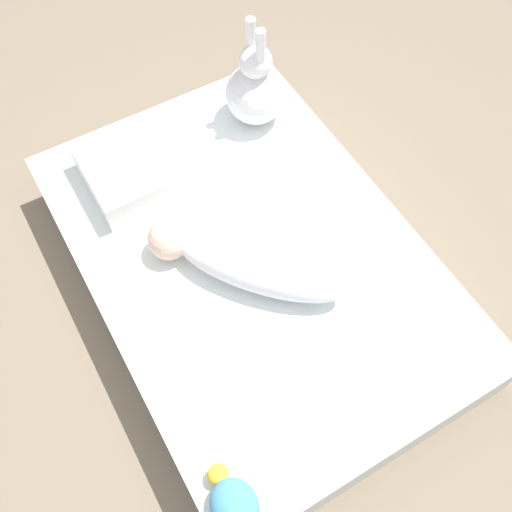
{
  "coord_description": "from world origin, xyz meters",
  "views": [
    {
      "loc": [
        -0.83,
        0.47,
        1.78
      ],
      "look_at": [
        -0.05,
        0.01,
        0.26
      ],
      "focal_mm": 42.0,
      "sensor_mm": 36.0,
      "label": 1
    }
  ],
  "objects_px": {
    "swaddled_baby": "(245,262)",
    "bunny_plush": "(256,89)",
    "turtle_plush": "(233,502)",
    "pillow": "(136,167)"
  },
  "relations": [
    {
      "from": "swaddled_baby",
      "to": "bunny_plush",
      "type": "distance_m",
      "value": 0.64
    },
    {
      "from": "pillow",
      "to": "bunny_plush",
      "type": "bearing_deg",
      "value": -84.31
    },
    {
      "from": "pillow",
      "to": "turtle_plush",
      "type": "bearing_deg",
      "value": 167.94
    },
    {
      "from": "swaddled_baby",
      "to": "pillow",
      "type": "xyz_separation_m",
      "value": [
        0.49,
        0.13,
        -0.01
      ]
    },
    {
      "from": "bunny_plush",
      "to": "turtle_plush",
      "type": "relative_size",
      "value": 2.15
    },
    {
      "from": "bunny_plush",
      "to": "turtle_plush",
      "type": "height_order",
      "value": "bunny_plush"
    },
    {
      "from": "swaddled_baby",
      "to": "turtle_plush",
      "type": "relative_size",
      "value": 2.98
    },
    {
      "from": "pillow",
      "to": "bunny_plush",
      "type": "xyz_separation_m",
      "value": [
        0.05,
        -0.47,
        0.07
      ]
    },
    {
      "from": "turtle_plush",
      "to": "bunny_plush",
      "type": "bearing_deg",
      "value": -32.62
    },
    {
      "from": "bunny_plush",
      "to": "turtle_plush",
      "type": "xyz_separation_m",
      "value": [
        -1.09,
        0.7,
        -0.08
      ]
    }
  ]
}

